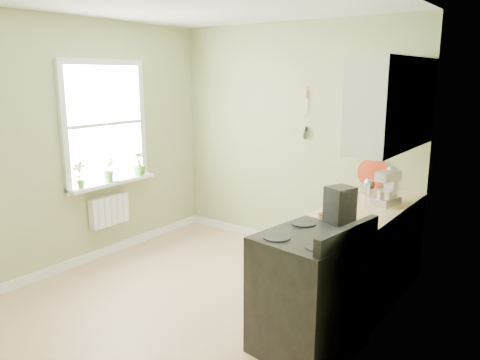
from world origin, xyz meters
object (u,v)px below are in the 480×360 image
Objects in this scene: stand_mixer at (387,189)px; coffee_maker at (340,207)px; kettle at (367,187)px; stove at (309,292)px.

stand_mixer is 0.85m from coffee_maker.
stand_mixer is at bearing 83.52° from coffee_maker.
stand_mixer reaches higher than kettle.
stand_mixer is 0.35m from kettle.
stove is 1.57m from kettle.
stove is at bearing -95.88° from stand_mixer.
stove is 6.16× the size of kettle.
stand_mixer reaches higher than coffee_maker.
stove is at bearing -94.66° from coffee_maker.
coffee_maker is at bearing -96.48° from stand_mixer.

